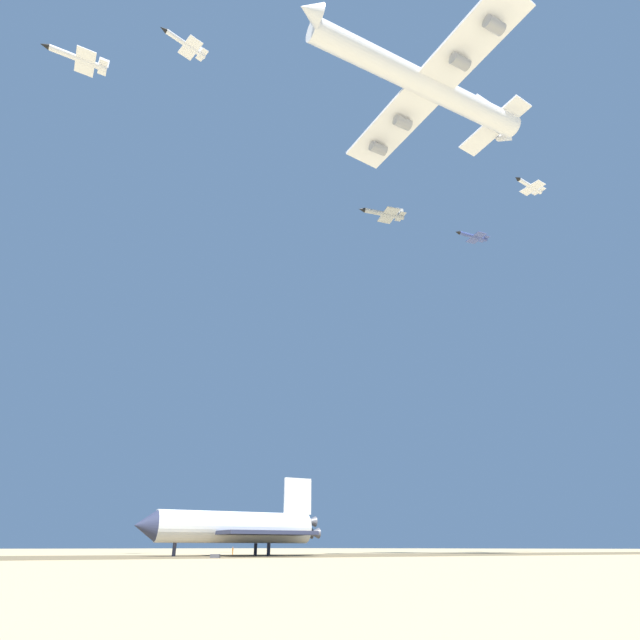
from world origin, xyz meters
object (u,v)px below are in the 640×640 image
Objects in this scene: chase_jet_left_wing at (186,44)px; chase_jet_trailing at (473,236)px; space_shuttle at (233,527)px; chase_jet_right_wing at (78,58)px; chase_jet_high_escort at (384,214)px; chase_jet_lead at (530,186)px; ground_crew_near_nose at (233,551)px; ground_support_crate at (215,556)px; carrier_jet at (426,85)px.

chase_jet_left_wing reaches higher than chase_jet_trailing.
space_shuttle is 2.50× the size of chase_jet_right_wing.
chase_jet_right_wing is (46.58, -12.76, 105.77)m from space_shuttle.
chase_jet_left_wing is 79.55m from chase_jet_high_escort.
chase_jet_high_escort is at bearing 158.54° from chase_jet_left_wing.
chase_jet_lead reaches higher than space_shuttle.
chase_jet_left_wing is 8.80× the size of ground_crew_near_nose.
chase_jet_lead is at bearing 164.90° from ground_support_crate.
chase_jet_lead is 1.00× the size of chase_jet_right_wing.
chase_jet_high_escort is at bearing -2.53° from ground_crew_near_nose.
space_shuttle is at bearing -47.62° from carrier_jet.
carrier_jet is at bearing 90.34° from chase_jet_high_escort.
space_shuttle is 99.63m from chase_jet_high_escort.
chase_jet_high_escort is 109.10m from ground_support_crate.
carrier_jet is 37.37m from chase_jet_high_escort.
space_shuttle reaches higher than ground_crew_near_nose.
chase_jet_left_wing is 40.68m from chase_jet_right_wing.
chase_jet_high_escort reaches higher than ground_crew_near_nose.
carrier_jet is at bearing 132.66° from chase_jet_left_wing.
carrier_jet is (-24.29, 41.68, 111.78)m from space_shuttle.
space_shuttle is 22.09× the size of ground_crew_near_nose.
chase_jet_lead is 65.29m from chase_jet_high_escort.
chase_jet_high_escort is at bearing 21.41° from chase_jet_trailing.
space_shuttle is 2.49× the size of chase_jet_lead.
chase_jet_right_wing is 118.62m from ground_support_crate.
chase_jet_right_wing is at bearing 11.67° from chase_jet_trailing.
chase_jet_left_wing is (19.82, -13.07, 136.41)m from space_shuttle.
chase_jet_right_wing is 91.10m from chase_jet_high_escort.
chase_jet_right_wing is 123.83m from ground_crew_near_nose.
space_shuttle is at bearing 8.19° from chase_jet_high_escort.
chase_jet_right_wing reaches higher than ground_crew_near_nose.
ground_support_crate is at bearing 158.37° from chase_jet_right_wing.
ground_crew_near_nose is at bearing -63.07° from carrier_jet.
chase_jet_trailing reaches higher than chase_jet_right_wing.
chase_jet_right_wing is at bearing 11.05° from chase_jet_high_escort.
chase_jet_lead is (-67.72, 0.64, 4.87)m from carrier_jet.
chase_jet_high_escort is (56.51, -1.92, -17.81)m from chase_jet_trailing.
ground_support_crate is (-32.92, 26.57, -110.82)m from chase_jet_right_wing.
ground_support_crate is at bearing 27.90° from chase_jet_high_escort.
chase_jet_high_escort is 8.47× the size of ground_crew_near_nose.
chase_jet_trailing reaches higher than chase_jet_high_escort.
chase_jet_high_escort is (-58.77, 27.74, -45.88)m from chase_jet_left_wing.
chase_jet_lead reaches higher than ground_support_crate.
chase_jet_right_wing reaches higher than chase_jet_high_escort.
chase_jet_right_wing is 8.82× the size of ground_crew_near_nose.
carrier_jet is 75.54m from chase_jet_trailing.
chase_jet_lead is 163.68m from ground_support_crate.
chase_jet_trailing reaches higher than ground_support_crate.
chase_jet_trailing is (-71.17, -25.09, -3.45)m from carrier_jet.
chase_jet_trailing is 1.02× the size of chase_jet_high_escort.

